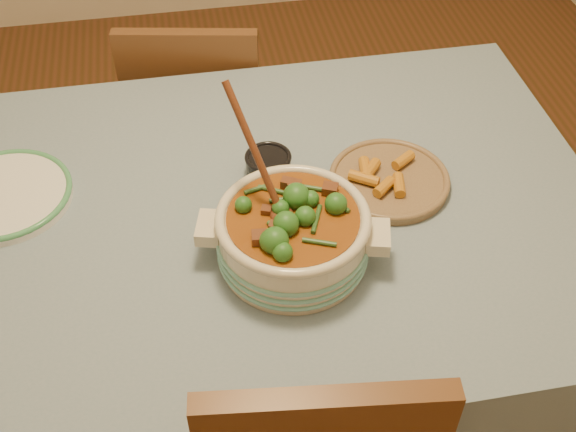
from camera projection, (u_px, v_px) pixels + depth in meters
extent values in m
plane|color=#4B2F15|center=(241.00, 395.00, 2.10)|extent=(4.50, 4.50, 0.00)
cube|color=brown|center=(226.00, 221.00, 1.59)|extent=(1.60, 1.00, 0.05)
cube|color=gray|center=(225.00, 212.00, 1.57)|extent=(1.68, 1.08, 0.01)
cylinder|color=brown|center=(575.00, 427.00, 1.65)|extent=(0.07, 0.07, 0.70)
cylinder|color=brown|center=(449.00, 179.00, 2.25)|extent=(0.07, 0.07, 0.70)
cylinder|color=beige|center=(293.00, 238.00, 1.43)|extent=(0.36, 0.36, 0.12)
torus|color=beige|center=(293.00, 218.00, 1.39)|extent=(0.30, 0.30, 0.02)
cube|color=beige|center=(378.00, 237.00, 1.41)|extent=(0.07, 0.09, 0.03)
cube|color=beige|center=(209.00, 228.00, 1.43)|extent=(0.07, 0.09, 0.03)
cylinder|color=#934E15|center=(293.00, 221.00, 1.40)|extent=(0.26, 0.26, 0.02)
cylinder|color=white|center=(5.00, 196.00, 1.59)|extent=(0.34, 0.34, 0.02)
torus|color=#43945E|center=(4.00, 193.00, 1.58)|extent=(0.30, 0.30, 0.01)
cylinder|color=black|center=(268.00, 166.00, 1.64)|extent=(0.12, 0.12, 0.05)
torus|color=black|center=(268.00, 157.00, 1.62)|extent=(0.11, 0.11, 0.01)
cylinder|color=black|center=(268.00, 161.00, 1.63)|extent=(0.09, 0.09, 0.01)
cylinder|color=#8A6F4C|center=(389.00, 181.00, 1.62)|extent=(0.27, 0.27, 0.02)
torus|color=#8A6F4C|center=(389.00, 178.00, 1.62)|extent=(0.27, 0.27, 0.02)
cube|color=brown|center=(203.00, 118.00, 2.35)|extent=(0.46, 0.46, 0.04)
cube|color=brown|center=(191.00, 97.00, 2.08)|extent=(0.39, 0.11, 0.42)
cylinder|color=brown|center=(259.00, 136.00, 2.62)|extent=(0.04, 0.04, 0.42)
cylinder|color=brown|center=(166.00, 135.00, 2.62)|extent=(0.04, 0.04, 0.42)
cylinder|color=brown|center=(255.00, 200.00, 2.38)|extent=(0.04, 0.04, 0.42)
cylinder|color=brown|center=(153.00, 200.00, 2.38)|extent=(0.04, 0.04, 0.42)
cylinder|color=brown|center=(567.00, 275.00, 2.14)|extent=(0.04, 0.04, 0.44)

